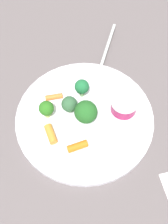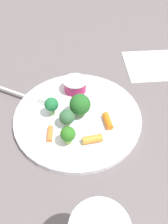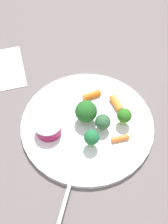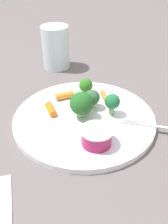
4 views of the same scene
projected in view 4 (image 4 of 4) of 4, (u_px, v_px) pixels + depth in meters
ground_plane at (84, 120)px, 0.51m from camera, size 2.40×2.40×0.00m
plate at (84, 118)px, 0.51m from camera, size 0.29×0.29×0.01m
sauce_cup at (97, 136)px, 0.43m from camera, size 0.06×0.06×0.03m
broccoli_floret_0 at (82, 105)px, 0.48m from camera, size 0.05×0.05×0.06m
broccoli_floret_1 at (86, 86)px, 0.55m from camera, size 0.03×0.03×0.04m
broccoli_floret_2 at (112, 102)px, 0.49m from camera, size 0.03×0.03×0.05m
broccoli_floret_3 at (92, 98)px, 0.51m from camera, size 0.03×0.03×0.04m
carrot_stick_0 at (65, 95)px, 0.55m from camera, size 0.04×0.02×0.02m
carrot_stick_1 at (51, 109)px, 0.51m from camera, size 0.02×0.04×0.01m
carrot_stick_2 at (104, 96)px, 0.55m from camera, size 0.02×0.04×0.01m
drinking_glass at (56, 47)px, 0.69m from camera, size 0.08×0.08×0.12m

